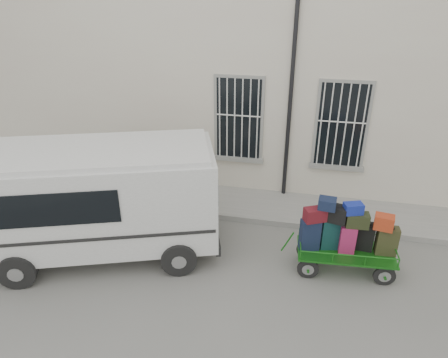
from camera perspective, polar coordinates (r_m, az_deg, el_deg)
ground at (r=9.30m, az=1.11°, el=-10.63°), size 80.00×80.00×0.00m
building at (r=13.13m, az=5.92°, el=14.83°), size 24.00×5.15×6.00m
sidewalk at (r=11.07m, az=3.27°, el=-3.58°), size 24.00×1.70×0.15m
luggage_cart at (r=8.69m, az=17.03°, el=-7.78°), size 2.36×1.02×1.73m
van at (r=9.03m, az=-17.28°, el=-2.25°), size 5.39×3.59×2.53m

